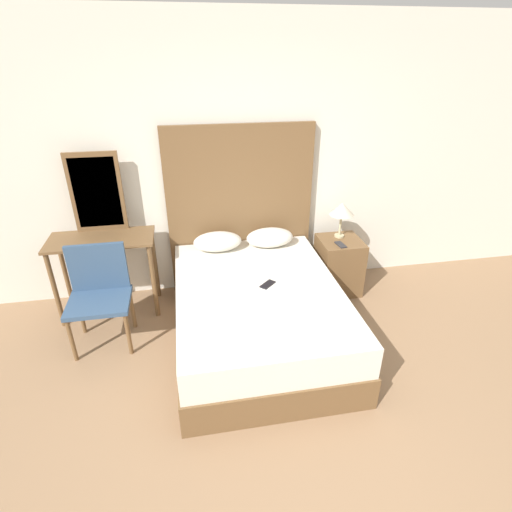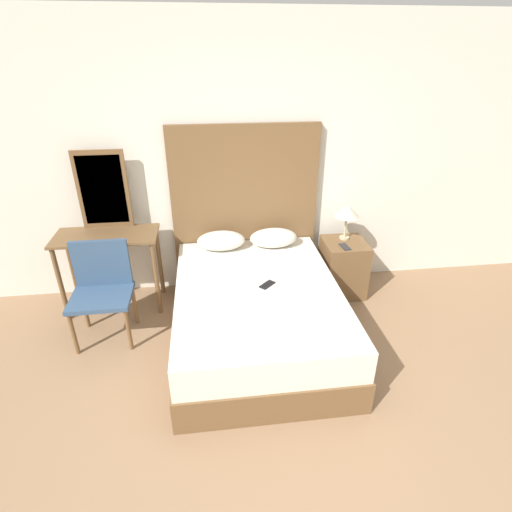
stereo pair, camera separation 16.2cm
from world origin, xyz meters
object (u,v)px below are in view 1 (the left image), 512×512
object	(u,v)px
phone_on_nightstand	(341,245)
vanity_desk	(103,253)
nightstand	(338,265)
bed	(258,314)
chair	(99,289)
phone_on_bed	(268,284)
table_lamp	(342,210)

from	to	relation	value
phone_on_nightstand	vanity_desk	size ratio (longest dim) A/B	0.16
nightstand	bed	bearing A→B (deg)	-146.18
chair	phone_on_nightstand	bearing A→B (deg)	7.13
nightstand	phone_on_bed	bearing A→B (deg)	-144.45
bed	phone_on_nightstand	bearing A→B (deg)	30.43
table_lamp	chair	distance (m)	2.45
nightstand	chair	world-z (taller)	chair
nightstand	phone_on_nightstand	distance (m)	0.33
phone_on_bed	vanity_desk	distance (m)	1.61
phone_on_bed	vanity_desk	xyz separation A→B (m)	(-1.44, 0.70, 0.09)
phone_on_nightstand	nightstand	bearing A→B (deg)	67.19
vanity_desk	nightstand	bearing A→B (deg)	-0.99
bed	phone_on_bed	distance (m)	0.30
table_lamp	phone_on_nightstand	xyz separation A→B (m)	(-0.06, -0.20, -0.30)
bed	nightstand	size ratio (longest dim) A/B	3.22
nightstand	table_lamp	world-z (taller)	table_lamp
table_lamp	vanity_desk	xyz separation A→B (m)	(-2.37, -0.05, -0.25)
bed	phone_on_bed	bearing A→B (deg)	11.55
table_lamp	bed	bearing A→B (deg)	-143.18
phone_on_nightstand	chair	size ratio (longest dim) A/B	0.18
phone_on_nightstand	phone_on_bed	bearing A→B (deg)	-147.95
bed	phone_on_nightstand	world-z (taller)	phone_on_nightstand
vanity_desk	chair	distance (m)	0.46
phone_on_bed	vanity_desk	bearing A→B (deg)	154.26
bed	phone_on_nightstand	xyz separation A→B (m)	(0.96, 0.56, 0.33)
bed	chair	size ratio (longest dim) A/B	2.16
phone_on_nightstand	table_lamp	bearing A→B (deg)	73.56
bed	table_lamp	bearing A→B (deg)	36.82
nightstand	vanity_desk	xyz separation A→B (m)	(-2.36, 0.04, 0.35)
bed	vanity_desk	bearing A→B (deg)	152.22
nightstand	chair	distance (m)	2.40
bed	table_lamp	size ratio (longest dim) A/B	5.11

